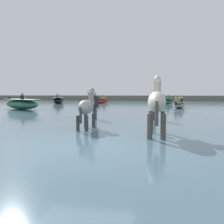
{
  "coord_description": "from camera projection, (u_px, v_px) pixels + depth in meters",
  "views": [
    {
      "loc": [
        1.64,
        -5.41,
        1.57
      ],
      "look_at": [
        0.16,
        3.85,
        0.84
      ],
      "focal_mm": 38.96,
      "sensor_mm": 36.0,
      "label": 1
    }
  ],
  "objects": [
    {
      "name": "boat_far_offshore",
      "position": [
        163.0,
        101.0,
        27.52
      ],
      "size": [
        2.81,
        3.45,
        1.11
      ],
      "color": "#337556",
      "rests_on": "water_surface"
    },
    {
      "name": "horse_lead_pinto",
      "position": [
        157.0,
        104.0,
        7.03
      ],
      "size": [
        0.56,
        1.96,
        2.14
      ],
      "color": "beige",
      "rests_on": "ground"
    },
    {
      "name": "boat_distant_west",
      "position": [
        23.0,
        101.0,
        28.83
      ],
      "size": [
        2.17,
        2.56,
        0.98
      ],
      "color": "#337556",
      "rests_on": "water_surface"
    },
    {
      "name": "boat_near_port",
      "position": [
        58.0,
        100.0,
        29.51
      ],
      "size": [
        1.93,
        3.58,
        1.17
      ],
      "color": "black",
      "rests_on": "water_surface"
    },
    {
      "name": "person_spectator_far",
      "position": [
        154.0,
        108.0,
        11.14
      ],
      "size": [
        0.23,
        0.34,
        1.63
      ],
      "color": "#383842",
      "rests_on": "ground"
    },
    {
      "name": "far_shoreline",
      "position": [
        141.0,
        99.0,
        40.31
      ],
      "size": [
        80.0,
        2.4,
        1.18
      ],
      "primitive_type": "cube",
      "color": "#706B5B",
      "rests_on": "ground"
    },
    {
      "name": "ground_plane",
      "position": [
        79.0,
        160.0,
        5.71
      ],
      "size": [
        120.0,
        120.0,
        0.0
      ],
      "primitive_type": "plane",
      "color": "#84755B"
    },
    {
      "name": "boat_far_inshore",
      "position": [
        179.0,
        105.0,
        20.18
      ],
      "size": [
        1.53,
        2.6,
        0.93
      ],
      "color": "#B2AD9E",
      "rests_on": "water_surface"
    },
    {
      "name": "water_surface",
      "position": [
        125.0,
        115.0,
        15.54
      ],
      "size": [
        90.0,
        90.0,
        0.34
      ],
      "primitive_type": "cube",
      "color": "#476675",
      "rests_on": "ground"
    },
    {
      "name": "horse_trailing_grey",
      "position": [
        87.0,
        108.0,
        8.37
      ],
      "size": [
        0.46,
        1.62,
        1.77
      ],
      "color": "gray",
      "rests_on": "ground"
    },
    {
      "name": "boat_distant_east",
      "position": [
        99.0,
        101.0,
        29.22
      ],
      "size": [
        2.57,
        2.2,
        1.02
      ],
      "color": "#BC382D",
      "rests_on": "water_surface"
    },
    {
      "name": "person_onlooker_right",
      "position": [
        95.0,
        108.0,
        11.65
      ],
      "size": [
        0.37,
        0.32,
        1.63
      ],
      "color": "#383842",
      "rests_on": "ground"
    },
    {
      "name": "boat_mid_channel",
      "position": [
        22.0,
        104.0,
        18.53
      ],
      "size": [
        3.91,
        2.98,
        1.25
      ],
      "color": "#337556",
      "rests_on": "water_surface"
    }
  ]
}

